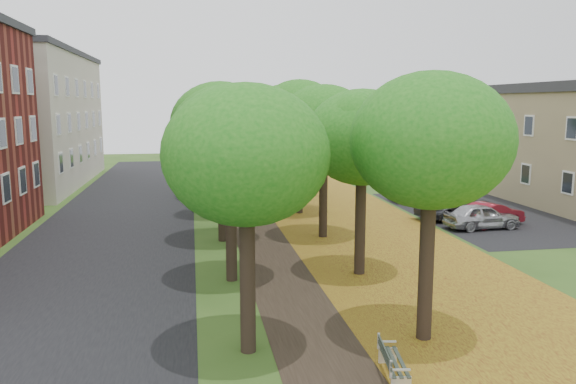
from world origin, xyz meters
name	(u,v)px	position (x,y,z in m)	size (l,w,h in m)	color
ground	(331,345)	(0.00, 0.00, 0.00)	(120.00, 120.00, 0.00)	#2D4C19
street_asphalt	(114,231)	(-7.50, 15.00, 0.00)	(8.00, 70.00, 0.01)	black
footpath	(262,225)	(0.00, 15.00, 0.00)	(3.20, 70.00, 0.01)	black
leaf_verge	(353,222)	(5.00, 15.00, 0.01)	(7.50, 70.00, 0.01)	#A3931E
parking_lot	(489,213)	(13.50, 16.00, 0.00)	(9.00, 16.00, 0.01)	black
tree_row_west	(218,125)	(-2.20, 15.00, 5.26)	(4.40, 34.40, 7.16)	black
tree_row_east	(311,124)	(2.60, 15.00, 5.26)	(4.40, 34.40, 7.16)	black
building_cream	(15,118)	(-17.00, 33.00, 5.21)	(10.30, 20.30, 10.40)	beige
bench	(392,362)	(0.96, -1.99, 0.40)	(0.70, 1.67, 0.76)	#2C372D
car_silver	(482,216)	(11.00, 12.34, 0.66)	(1.55, 3.85, 1.31)	#A6A7AB
car_red	(491,214)	(11.83, 12.88, 0.62)	(1.31, 3.75, 1.24)	maroon
car_grey	(458,205)	(11.00, 15.01, 0.73)	(2.05, 5.05, 1.47)	#38383D
car_white	(427,192)	(11.57, 20.42, 0.66)	(2.19, 4.75, 1.32)	silver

